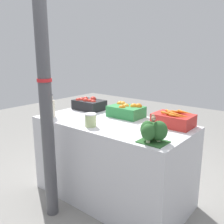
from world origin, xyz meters
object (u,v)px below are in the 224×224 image
juice_bottle_golden (46,107)px  pickle_jar (91,120)px  sparrow_bird (153,118)px  support_pole (45,93)px  orange_crate (127,110)px  carrot_crate (174,120)px  juice_bottle_cloudy (51,107)px  broccoli_pile (152,131)px  apple_crate (89,104)px

juice_bottle_golden → pickle_jar: bearing=0.9°
pickle_jar → sparrow_bird: (0.68, -0.02, 0.14)m
support_pole → orange_crate: support_pole is taller
juice_bottle_golden → sparrow_bird: bearing=-0.3°
carrot_crate → juice_bottle_cloudy: size_ratio=1.47×
carrot_crate → juice_bottle_cloudy: juice_bottle_cloudy is taller
broccoli_pile → juice_bottle_golden: 1.34m
apple_crate → sparrow_bird: (1.19, -0.52, 0.13)m
orange_crate → carrot_crate: size_ratio=1.00×
juice_bottle_golden → sparrow_bird: (1.36, -0.01, 0.10)m
apple_crate → orange_crate: size_ratio=1.00×
carrot_crate → broccoli_pile: bearing=-83.6°
orange_crate → apple_crate: bearing=-178.4°
carrot_crate → juice_bottle_cloudy: bearing=-156.5°
carrot_crate → juice_bottle_golden: size_ratio=1.50×
carrot_crate → sparrow_bird: 0.55m
juice_bottle_golden → pickle_jar: 0.67m
apple_crate → juice_bottle_cloudy: (-0.07, -0.51, 0.04)m
carrot_crate → pickle_jar: carrot_crate is taller
apple_crate → sparrow_bird: sparrow_bird is taller
orange_crate → sparrow_bird: (0.64, -0.53, 0.13)m
apple_crate → carrot_crate: bearing=0.2°
juice_bottle_cloudy → pickle_jar: bearing=1.1°
apple_crate → carrot_crate: (1.12, 0.00, -0.01)m
support_pole → orange_crate: (0.27, 0.85, -0.27)m
orange_crate → broccoli_pile: (0.62, -0.51, 0.02)m
support_pole → juice_bottle_golden: size_ratio=9.74×
juice_bottle_golden → juice_bottle_cloudy: (0.10, 0.00, 0.01)m
support_pole → broccoli_pile: 0.99m
carrot_crate → juice_bottle_cloudy: 1.30m
apple_crate → juice_bottle_golden: bearing=-107.6°
pickle_jar → support_pole: bearing=-123.9°
broccoli_pile → support_pole: bearing=-159.2°
pickle_jar → juice_bottle_cloudy: bearing=-178.9°
sparrow_bird → juice_bottle_cloudy: bearing=56.5°
support_pole → broccoli_pile: support_pole is taller
support_pole → juice_bottle_cloudy: bearing=137.3°
juice_bottle_golden → apple_crate: bearing=72.4°
support_pole → carrot_crate: 1.22m
broccoli_pile → carrot_crate: bearing=96.4°
juice_bottle_cloudy → orange_crate: bearing=40.2°
carrot_crate → broccoli_pile: 0.50m
support_pole → juice_bottle_cloudy: 0.53m
sparrow_bird → broccoli_pile: bearing=2.5°
broccoli_pile → sparrow_bird: 0.11m
broccoli_pile → apple_crate: bearing=157.2°
juice_bottle_cloudy → apple_crate: bearing=82.7°
apple_crate → orange_crate: (0.56, 0.02, 0.00)m
orange_crate → juice_bottle_cloudy: (-0.63, -0.53, 0.04)m
apple_crate → sparrow_bird: 1.31m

